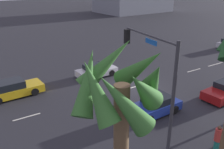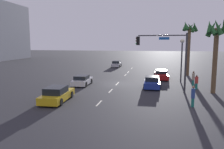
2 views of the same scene
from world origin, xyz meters
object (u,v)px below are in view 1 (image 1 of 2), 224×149
at_px(car_1, 155,106).
at_px(traffic_signal, 154,68).
at_px(palm_tree_1, 120,111).
at_px(pedestrian_0, 218,138).
at_px(car_4, 13,89).
at_px(car_3, 96,71).

height_order(car_1, traffic_signal, traffic_signal).
xyz_separation_m(car_1, palm_tree_1, (7.86, 6.87, 5.28)).
distance_m(car_1, pedestrian_0, 5.05).
xyz_separation_m(car_1, car_4, (8.02, -8.44, 0.02)).
height_order(car_3, palm_tree_1, palm_tree_1).
relative_size(car_4, pedestrian_0, 2.91).
xyz_separation_m(car_1, pedestrian_0, (-0.08, 5.04, 0.23)).
relative_size(car_3, palm_tree_1, 0.53).
bearing_deg(traffic_signal, pedestrian_0, 120.10).
bearing_deg(palm_tree_1, car_4, -89.41).
xyz_separation_m(car_1, car_3, (-0.02, -8.69, -0.03)).
xyz_separation_m(traffic_signal, palm_tree_1, (5.98, 5.20, 1.57)).
bearing_deg(pedestrian_0, traffic_signal, -59.90).
relative_size(car_4, traffic_signal, 0.75).
height_order(traffic_signal, palm_tree_1, palm_tree_1).
height_order(car_1, pedestrian_0, pedestrian_0).
relative_size(car_1, traffic_signal, 0.62).
distance_m(car_1, car_4, 11.64).
bearing_deg(car_3, palm_tree_1, 63.14).
bearing_deg(palm_tree_1, car_1, -138.82).
xyz_separation_m(car_4, traffic_signal, (-6.14, 10.12, 3.69)).
height_order(car_3, traffic_signal, traffic_signal).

